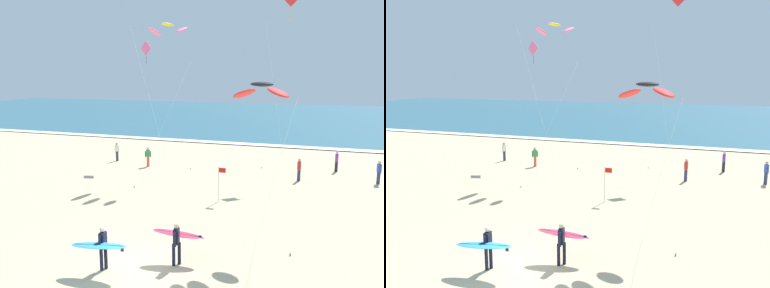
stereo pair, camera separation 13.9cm
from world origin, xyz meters
The scene contains 15 objects.
ground_plane centered at (0.00, 0.00, 0.00)m, with size 160.00×160.00×0.00m, color #D1BA8E.
ocean_water centered at (0.00, 57.53, 0.04)m, with size 160.00×60.00×0.08m, color #2D6075.
shoreline_foam centered at (0.00, 27.83, 0.09)m, with size 160.00×1.51×0.01m, color white.
surfer_lead centered at (1.59, 1.02, 1.04)m, with size 2.12×1.06×1.71m.
surfer_trailing centered at (-0.82, -0.56, 1.05)m, with size 2.23×1.05×1.71m.
kite_arc_charcoal_near centered at (4.16, 4.30, 6.63)m, with size 2.87×2.82×6.98m.
kite_diamond_scarlet_mid centered at (3.82, 18.25, 12.26)m, with size 2.33×0.69×13.41m.
kite_arc_golden_far centered at (-4.06, 13.86, 10.44)m, with size 2.94×5.11×10.85m.
kite_diamond_rose_high centered at (-7.42, 17.56, 9.10)m, with size 5.19×2.19×10.07m.
bystander_white_top centered at (-9.93, 16.42, 0.81)m, with size 0.26×0.48×1.59m.
bystander_purple_top centered at (7.73, 18.56, 0.81)m, with size 0.24×0.49×1.59m.
bystander_red_top centered at (5.23, 14.93, 0.81)m, with size 0.25×0.49×1.59m.
bystander_blue_top centered at (10.36, 15.91, 0.81)m, with size 0.28×0.47×1.59m.
bystander_green_top centered at (-6.53, 15.41, 0.81)m, with size 0.48×0.28×1.59m.
lifeguard_flag centered at (1.19, 8.74, 1.27)m, with size 0.44×0.05×2.10m.
Camera 2 is at (6.91, -12.13, 7.26)m, focal length 36.31 mm.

